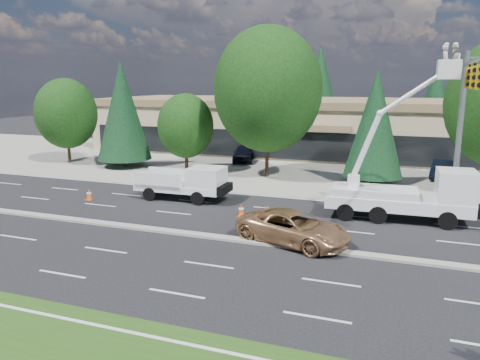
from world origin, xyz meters
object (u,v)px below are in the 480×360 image
at_px(bucket_truck, 412,185).
at_px(minivan, 294,228).
at_px(utility_pickup, 187,186).
at_px(signal_mast, 467,107).

xyz_separation_m(bucket_truck, minivan, (-5.07, -5.63, -1.23)).
bearing_deg(utility_pickup, signal_mast, 1.99).
xyz_separation_m(utility_pickup, bucket_truck, (13.32, 0.02, 1.08)).
bearing_deg(minivan, bucket_truck, -24.88).
height_order(signal_mast, minivan, signal_mast).
bearing_deg(utility_pickup, minivan, -35.24).
height_order(utility_pickup, bucket_truck, bucket_truck).
xyz_separation_m(utility_pickup, minivan, (8.26, -5.61, -0.15)).
height_order(bucket_truck, minivan, bucket_truck).
relative_size(utility_pickup, minivan, 1.06).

